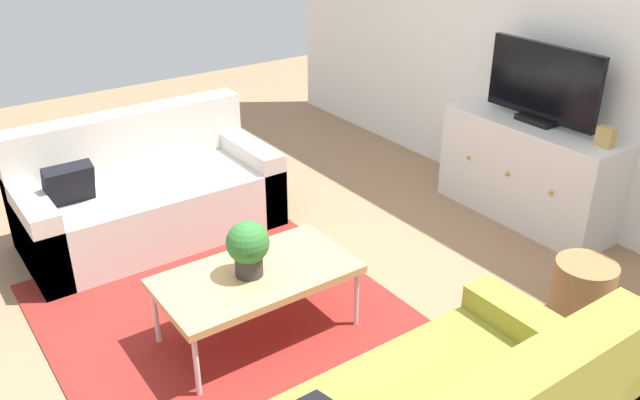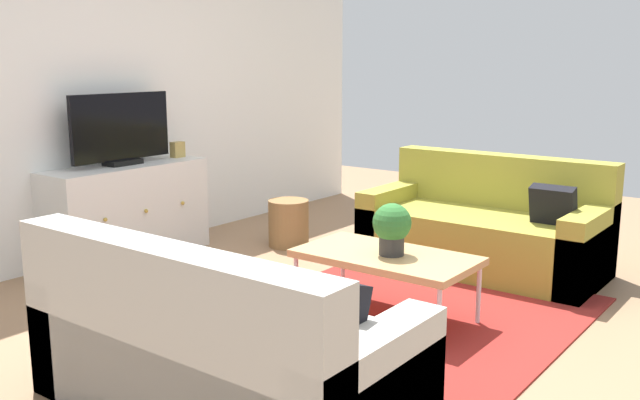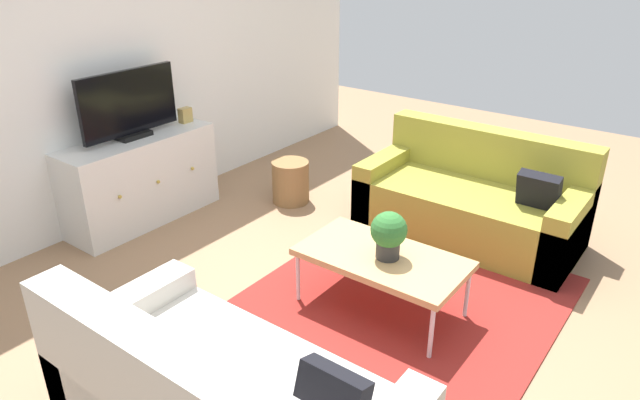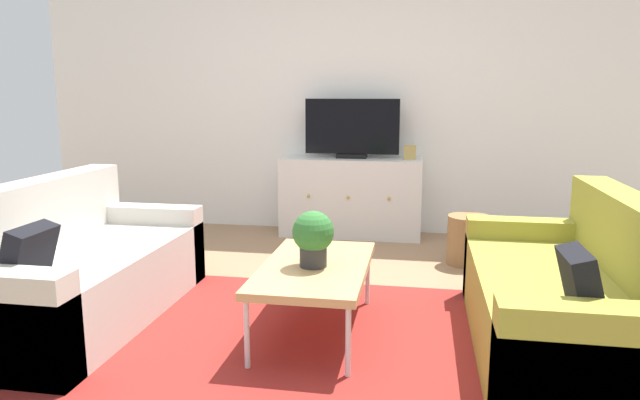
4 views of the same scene
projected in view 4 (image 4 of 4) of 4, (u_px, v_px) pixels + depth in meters
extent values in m
plane|color=#997251|center=(308.00, 328.00, 3.36)|extent=(10.00, 10.00, 0.00)
cube|color=white|center=(359.00, 93.00, 5.58)|extent=(6.40, 0.12, 2.70)
cube|color=maroon|center=(303.00, 338.00, 3.21)|extent=(2.50, 1.90, 0.01)
cube|color=beige|center=(84.00, 285.00, 3.45)|extent=(0.85, 1.72, 0.43)
cube|color=beige|center=(33.00, 250.00, 3.47)|extent=(0.20, 1.72, 0.83)
cube|color=beige|center=(144.00, 243.00, 4.19)|extent=(0.85, 0.18, 0.55)
cube|color=black|center=(28.00, 256.00, 2.87)|extent=(0.19, 0.30, 0.32)
cube|color=olive|center=(559.00, 315.00, 2.99)|extent=(0.85, 1.72, 0.43)
cube|color=olive|center=(630.00, 281.00, 2.90)|extent=(0.20, 1.72, 0.83)
cube|color=olive|center=(533.00, 261.00, 3.73)|extent=(0.85, 0.18, 0.55)
cube|color=olive|center=(605.00, 374.00, 2.24)|extent=(0.85, 0.18, 0.55)
cube|color=black|center=(581.00, 286.00, 2.43)|extent=(0.17, 0.30, 0.32)
cube|color=tan|center=(315.00, 268.00, 3.22)|extent=(0.58, 1.06, 0.04)
cylinder|color=silver|center=(247.00, 335.00, 2.82)|extent=(0.03, 0.03, 0.37)
cylinder|color=silver|center=(348.00, 343.00, 2.74)|extent=(0.03, 0.03, 0.37)
cylinder|color=silver|center=(291.00, 274.00, 3.77)|extent=(0.03, 0.03, 0.37)
cylinder|color=silver|center=(368.00, 278.00, 3.69)|extent=(0.03, 0.03, 0.37)
cylinder|color=#2D2D2D|center=(313.00, 257.00, 3.17)|extent=(0.15, 0.15, 0.11)
sphere|color=#2D6B2D|center=(313.00, 232.00, 3.14)|extent=(0.23, 0.23, 0.23)
cube|color=silver|center=(351.00, 197.00, 5.49)|extent=(1.33, 0.44, 0.74)
sphere|color=#B79338|center=(308.00, 196.00, 5.33)|extent=(0.03, 0.03, 0.03)
sphere|color=#B79338|center=(348.00, 197.00, 5.26)|extent=(0.03, 0.03, 0.03)
sphere|color=#B79338|center=(389.00, 199.00, 5.20)|extent=(0.03, 0.03, 0.03)
cube|color=black|center=(352.00, 156.00, 5.44)|extent=(0.28, 0.16, 0.04)
cube|color=black|center=(352.00, 126.00, 5.39)|extent=(0.88, 0.04, 0.51)
cube|color=tan|center=(410.00, 152.00, 5.32)|extent=(0.11, 0.07, 0.13)
cylinder|color=olive|center=(469.00, 240.00, 4.59)|extent=(0.34, 0.34, 0.39)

